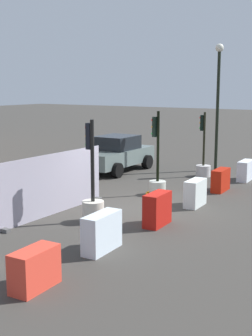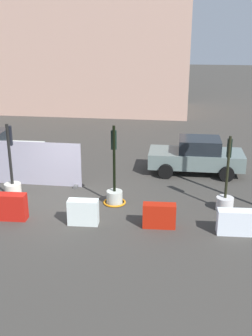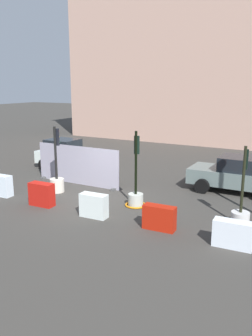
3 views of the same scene
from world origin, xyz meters
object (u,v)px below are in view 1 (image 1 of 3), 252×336
construction_barrier_5 (246,171)px  car_grey_saloon (116,154)px  traffic_light_2 (157,181)px  construction_barrier_2 (157,209)px  construction_barrier_0 (35,269)px  construction_barrier_1 (102,232)px  construction_barrier_3 (195,193)px  traffic_light_1 (93,201)px  street_lamp_post (218,92)px  traffic_light_3 (203,165)px  construction_barrier_4 (221,180)px

construction_barrier_5 → car_grey_saloon: (-1.09, 5.64, 0.38)m
traffic_light_2 → construction_barrier_2: 3.68m
construction_barrier_0 → construction_barrier_1: (2.36, 0.13, 0.06)m
construction_barrier_1 → car_grey_saloon: car_grey_saloon is taller
construction_barrier_1 → construction_barrier_5: 9.83m
traffic_light_2 → construction_barrier_0: traffic_light_2 is taller
traffic_light_2 → construction_barrier_5: (4.14, -1.80, -0.09)m
construction_barrier_2 → construction_barrier_3: construction_barrier_2 is taller
traffic_light_1 → street_lamp_post: (9.52, 0.16, 2.93)m
construction_barrier_5 → traffic_light_3: bearing=95.1°
construction_barrier_0 → construction_barrier_2: size_ratio=1.03×
construction_barrier_1 → construction_barrier_2: 2.48m
construction_barrier_3 → construction_barrier_5: 4.89m
construction_barrier_0 → construction_barrier_2: construction_barrier_2 is taller
traffic_light_1 → construction_barrier_0: bearing=-157.3°
traffic_light_3 → construction_barrier_3: bearing=-159.3°
traffic_light_2 → construction_barrier_1: (-5.69, -1.68, -0.04)m
construction_barrier_3 → street_lamp_post: street_lamp_post is taller
construction_barrier_5 → street_lamp_post: (1.48, 1.89, 3.12)m
construction_barrier_0 → construction_barrier_1: 2.36m
traffic_light_2 → car_grey_saloon: size_ratio=0.71×
traffic_light_1 → car_grey_saloon: bearing=29.3°
construction_barrier_4 → construction_barrier_5: (2.39, -0.13, -0.00)m
construction_barrier_4 → traffic_light_1: bearing=164.1°
construction_barrier_0 → car_grey_saloon: car_grey_saloon is taller
construction_barrier_0 → construction_barrier_4: 9.80m
construction_barrier_4 → construction_barrier_5: bearing=-3.1°
car_grey_saloon → traffic_light_1: bearing=-150.7°
construction_barrier_3 → street_lamp_post: (6.37, 1.88, 3.09)m
traffic_light_2 → construction_barrier_2: bearing=-151.0°
traffic_light_1 → construction_barrier_1: bearing=-138.2°
construction_barrier_1 → construction_barrier_4: bearing=0.1°
construction_barrier_2 → construction_barrier_3: (2.47, -0.01, -0.03)m
car_grey_saloon → traffic_light_3: bearing=-76.5°
traffic_light_2 → construction_barrier_4: bearing=-43.7°
construction_barrier_1 → construction_barrier_3: bearing=-1.3°
construction_barrier_2 → construction_barrier_4: 4.97m
traffic_light_1 → construction_barrier_3: 3.59m
traffic_light_2 → construction_barrier_3: traffic_light_2 is taller
construction_barrier_5 → construction_barrier_4: bearing=176.9°
traffic_light_1 → traffic_light_3: (7.87, 0.06, -0.08)m
construction_barrier_2 → construction_barrier_3: size_ratio=1.00×
traffic_light_3 → car_grey_saloon: (-0.93, 3.85, 0.27)m
construction_barrier_0 → traffic_light_2: bearing=12.7°
traffic_light_3 → construction_barrier_3: traffic_light_3 is taller
traffic_light_3 → construction_barrier_2: (-7.20, -1.77, -0.05)m
traffic_light_1 → traffic_light_3: size_ratio=1.07×
traffic_light_3 → construction_barrier_4: traffic_light_3 is taller
construction_barrier_0 → street_lamp_post: bearing=7.9°
car_grey_saloon → street_lamp_post: 5.30m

